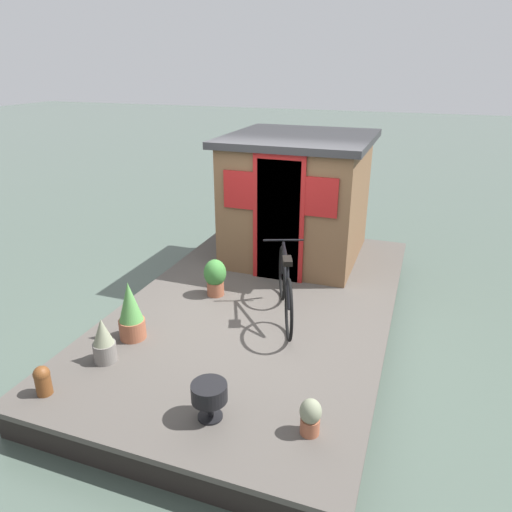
# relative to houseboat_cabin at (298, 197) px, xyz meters

# --- Properties ---
(ground_plane) EXTENTS (60.00, 60.00, 0.00)m
(ground_plane) POSITION_rel_houseboat_cabin_xyz_m (-1.69, 0.00, -1.31)
(ground_plane) COLOR #47564C
(houseboat_deck) EXTENTS (5.61, 3.27, 0.37)m
(houseboat_deck) POSITION_rel_houseboat_cabin_xyz_m (-1.69, 0.00, -1.13)
(houseboat_deck) COLOR #4C4742
(houseboat_deck) RESTS_ON ground_plane
(houseboat_cabin) EXTENTS (2.18, 2.10, 1.88)m
(houseboat_cabin) POSITION_rel_houseboat_cabin_xyz_m (0.00, 0.00, 0.00)
(houseboat_cabin) COLOR brown
(houseboat_cabin) RESTS_ON houseboat_deck
(bicycle) EXTENTS (1.57, 0.70, 0.85)m
(bicycle) POSITION_rel_houseboat_cabin_xyz_m (-1.98, -0.40, -0.56)
(bicycle) COLOR black
(bicycle) RESTS_ON houseboat_deck
(potted_plant_basil) EXTENTS (0.18, 0.18, 0.33)m
(potted_plant_basil) POSITION_rel_houseboat_cabin_xyz_m (-3.80, -1.16, -0.78)
(potted_plant_basil) COLOR #935138
(potted_plant_basil) RESTS_ON houseboat_deck
(potted_plant_geranium) EXTENTS (0.29, 0.29, 0.68)m
(potted_plant_geranium) POSITION_rel_houseboat_cabin_xyz_m (-3.02, 1.06, -0.62)
(potted_plant_geranium) COLOR #935138
(potted_plant_geranium) RESTS_ON houseboat_deck
(potted_plant_rosemary) EXTENTS (0.29, 0.29, 0.50)m
(potted_plant_rosemary) POSITION_rel_houseboat_cabin_xyz_m (-1.74, 0.62, -0.68)
(potted_plant_rosemary) COLOR #935138
(potted_plant_rosemary) RESTS_ON houseboat_deck
(potted_plant_lavender) EXTENTS (0.23, 0.23, 0.49)m
(potted_plant_lavender) POSITION_rel_houseboat_cabin_xyz_m (-3.50, 1.07, -0.72)
(potted_plant_lavender) COLOR slate
(potted_plant_lavender) RESTS_ON houseboat_deck
(charcoal_grill) EXTENTS (0.31, 0.31, 0.34)m
(charcoal_grill) POSITION_rel_houseboat_cabin_xyz_m (-3.91, -0.30, -0.70)
(charcoal_grill) COLOR black
(charcoal_grill) RESTS_ON houseboat_deck
(mooring_bollard) EXTENTS (0.15, 0.15, 0.29)m
(mooring_bollard) POSITION_rel_houseboat_cabin_xyz_m (-4.14, 1.28, -0.79)
(mooring_bollard) COLOR brown
(mooring_bollard) RESTS_ON houseboat_deck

